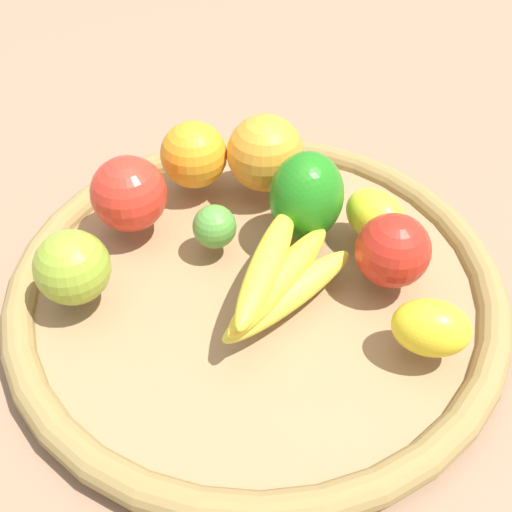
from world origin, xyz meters
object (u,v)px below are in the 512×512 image
apple_1 (72,267)px  lemon_1 (376,216)px  banana_bunch (279,279)px  apple_2 (393,250)px  apple_0 (129,194)px  lemon_0 (431,328)px  lime_0 (215,226)px  orange_0 (265,153)px  bell_pepper (306,196)px  orange_1 (194,155)px

apple_1 → lemon_1: bearing=-29.7°
banana_bunch → apple_1: (-0.12, 0.13, 0.01)m
lemon_1 → apple_2: (-0.04, -0.04, 0.01)m
apple_0 → lemon_1: bearing=-49.9°
banana_bunch → lemon_0: banana_bunch is taller
apple_0 → apple_2: (0.12, -0.23, -0.00)m
lime_0 → apple_1: bearing=163.4°
orange_0 → bell_pepper: (-0.03, -0.08, 0.00)m
lemon_0 → bell_pepper: 0.17m
apple_2 → bell_pepper: bearing=93.5°
lemon_0 → lemon_1: bearing=54.7°
bell_pepper → lemon_1: bearing=103.0°
banana_bunch → lemon_1: size_ratio=2.37×
banana_bunch → orange_1: orange_1 is taller
lemon_1 → bell_pepper: 0.07m
banana_bunch → apple_2: 0.11m
banana_bunch → apple_2: bearing=-30.5°
orange_0 → lime_0: size_ratio=1.90×
lemon_0 → orange_1: (0.02, 0.31, 0.01)m
orange_1 → apple_1: bearing=-165.3°
lemon_0 → lime_0: bearing=99.4°
banana_bunch → apple_1: apple_1 is taller
lemon_1 → apple_1: apple_1 is taller
orange_0 → apple_0: bearing=159.8°
lemon_0 → apple_0: bearing=103.9°
lemon_1 → bell_pepper: bearing=129.8°
orange_0 → apple_2: size_ratio=1.20×
apple_0 → apple_2: bearing=-62.9°
banana_bunch → apple_2: apple_2 is taller
lemon_1 → apple_1: size_ratio=0.99×
orange_0 → apple_0: orange_0 is taller
banana_bunch → orange_0: bearing=47.8°
apple_0 → apple_1: 0.10m
orange_1 → banana_bunch: bearing=-109.2°
banana_bunch → lemon_0: bearing=-68.8°
apple_0 → apple_1: bearing=-155.8°
lemon_0 → apple_1: apple_1 is taller
lime_0 → apple_1: (-0.13, 0.04, 0.01)m
orange_0 → orange_1: (-0.05, 0.06, -0.00)m
lemon_1 → lemon_0: 0.14m
apple_1 → orange_1: (0.18, 0.05, 0.00)m
apple_1 → bell_pepper: bearing=-23.6°
orange_0 → apple_2: 0.18m
apple_2 → lemon_1: bearing=49.9°
lemon_0 → bell_pepper: bearing=77.4°
lemon_1 → apple_1: (-0.25, 0.14, 0.01)m
banana_bunch → lime_0: size_ratio=3.67×
apple_0 → bell_pepper: bell_pepper is taller
lemon_1 → lime_0: lemon_1 is taller
orange_0 → lemon_0: bearing=-104.7°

